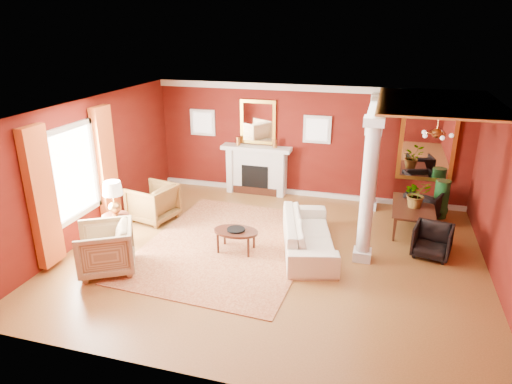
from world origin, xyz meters
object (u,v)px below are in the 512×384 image
(coffee_table, at_px, (236,232))
(armchair_stripe, at_px, (105,246))
(sofa, at_px, (309,229))
(armchair_leopard, at_px, (153,201))
(side_table, at_px, (114,203))
(dining_table, at_px, (414,211))

(coffee_table, bearing_deg, armchair_stripe, -145.99)
(sofa, bearing_deg, armchair_stripe, 103.52)
(armchair_leopard, relative_size, coffee_table, 1.05)
(sofa, relative_size, coffee_table, 2.67)
(coffee_table, bearing_deg, armchair_leopard, 157.96)
(armchair_stripe, xyz_separation_m, side_table, (-0.41, 1.02, 0.41))
(sofa, height_order, coffee_table, sofa)
(side_table, height_order, dining_table, side_table)
(sofa, distance_m, armchair_leopard, 3.75)
(side_table, distance_m, dining_table, 6.41)
(coffee_table, height_order, side_table, side_table)
(armchair_stripe, xyz_separation_m, coffee_table, (2.06, 1.39, -0.09))
(sofa, bearing_deg, dining_table, -66.84)
(sofa, relative_size, armchair_leopard, 2.54)
(armchair_stripe, distance_m, coffee_table, 2.48)
(armchair_leopard, relative_size, armchair_stripe, 0.95)
(armchair_stripe, relative_size, side_table, 0.73)
(coffee_table, distance_m, side_table, 2.54)
(sofa, xyz_separation_m, coffee_table, (-1.38, -0.45, -0.06))
(armchair_leopard, height_order, coffee_table, armchair_leopard)
(armchair_stripe, bearing_deg, sofa, 87.76)
(coffee_table, height_order, dining_table, dining_table)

